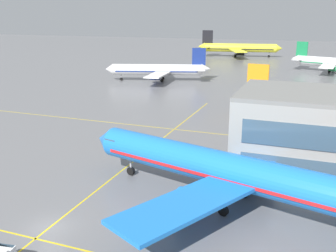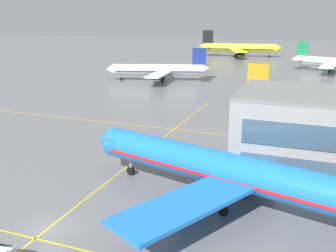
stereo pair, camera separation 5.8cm
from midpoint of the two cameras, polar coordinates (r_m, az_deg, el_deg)
name	(u,v)px [view 2 (the right image)]	position (r m, az deg, el deg)	size (l,w,h in m)	color
ground_plane	(49,228)	(40.00, -17.06, -14.12)	(600.00, 600.00, 0.00)	slate
airliner_front_gate	(224,169)	(41.70, 8.23, -6.32)	(36.11, 30.75, 11.36)	blue
airliner_second_row	(325,105)	(77.30, 22.07, 2.85)	(33.44, 28.62, 10.40)	orange
airliner_third_row	(159,70)	(119.84, -1.39, 8.28)	(31.68, 27.05, 10.06)	white
airliner_far_left_stand	(336,63)	(149.45, 23.54, 8.54)	(31.95, 27.33, 10.19)	white
airliner_far_right_stand	(239,48)	(193.27, 10.45, 11.23)	(39.84, 33.93, 12.42)	yellow
taxiway_markings	(127,166)	(52.71, -5.98, -5.91)	(158.38, 82.47, 0.01)	yellow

